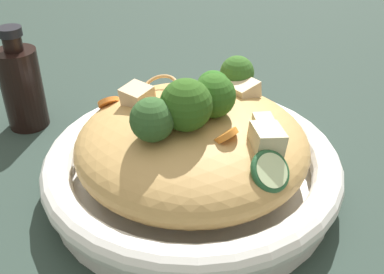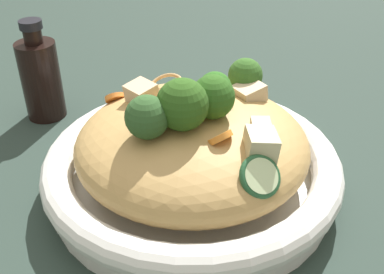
{
  "view_description": "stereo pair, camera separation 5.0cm",
  "coord_description": "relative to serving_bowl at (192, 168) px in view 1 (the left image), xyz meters",
  "views": [
    {
      "loc": [
        -0.34,
        0.24,
        0.34
      ],
      "look_at": [
        0.0,
        0.0,
        0.07
      ],
      "focal_mm": 43.48,
      "sensor_mm": 36.0,
      "label": 1
    },
    {
      "loc": [
        -0.37,
        0.2,
        0.34
      ],
      "look_at": [
        0.0,
        0.0,
        0.07
      ],
      "focal_mm": 43.48,
      "sensor_mm": 36.0,
      "label": 2
    }
  ],
  "objects": [
    {
      "name": "zucchini_slices",
      "position": [
        -0.06,
        0.0,
        0.07
      ],
      "size": [
        0.14,
        0.07,
        0.05
      ],
      "color": "beige",
      "rests_on": "serving_bowl"
    },
    {
      "name": "soy_sauce_bottle",
      "position": [
        0.25,
        0.1,
        0.03
      ],
      "size": [
        0.05,
        0.05,
        0.14
      ],
      "color": "black",
      "rests_on": "ground_plane"
    },
    {
      "name": "serving_bowl",
      "position": [
        0.0,
        0.0,
        0.0
      ],
      "size": [
        0.33,
        0.33,
        0.05
      ],
      "color": "white",
      "rests_on": "ground_plane"
    },
    {
      "name": "chicken_chunks",
      "position": [
        -0.02,
        -0.03,
        0.07
      ],
      "size": [
        0.18,
        0.15,
        0.03
      ],
      "color": "#CEB187",
      "rests_on": "serving_bowl"
    },
    {
      "name": "broccoli_florets",
      "position": [
        -0.01,
        -0.0,
        0.09
      ],
      "size": [
        0.11,
        0.2,
        0.07
      ],
      "color": "#98AB6E",
      "rests_on": "serving_bowl"
    },
    {
      "name": "ground_plane",
      "position": [
        0.0,
        0.0,
        -0.03
      ],
      "size": [
        3.0,
        3.0,
        0.0
      ],
      "primitive_type": "plane",
      "color": "#26352D"
    },
    {
      "name": "noodle_heap",
      "position": [
        0.0,
        -0.0,
        0.03
      ],
      "size": [
        0.25,
        0.25,
        0.09
      ],
      "color": "tan",
      "rests_on": "serving_bowl"
    },
    {
      "name": "carrot_coins",
      "position": [
        0.01,
        0.02,
        0.07
      ],
      "size": [
        0.18,
        0.09,
        0.04
      ],
      "color": "orange",
      "rests_on": "serving_bowl"
    }
  ]
}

